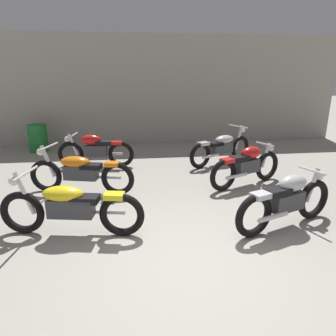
# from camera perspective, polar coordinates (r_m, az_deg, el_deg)

# --- Properties ---
(ground_plane) EXTENTS (60.00, 60.00, 0.00)m
(ground_plane) POSITION_cam_1_polar(r_m,az_deg,el_deg) (4.06, 4.59, -17.51)
(ground_plane) COLOR gray
(back_wall) EXTENTS (13.36, 0.24, 3.60)m
(back_wall) POSITION_cam_1_polar(r_m,az_deg,el_deg) (10.69, -3.57, 14.32)
(back_wall) COLOR #9E998E
(back_wall) RESTS_ON ground
(motorcycle_left_row_0) EXTENTS (2.15, 0.70, 0.97)m
(motorcycle_left_row_0) POSITION_cam_1_polar(r_m,az_deg,el_deg) (4.72, -17.87, -6.86)
(motorcycle_left_row_0) COLOR black
(motorcycle_left_row_0) RESTS_ON ground
(motorcycle_left_row_1) EXTENTS (2.13, 0.81, 0.97)m
(motorcycle_left_row_1) POSITION_cam_1_polar(r_m,az_deg,el_deg) (6.32, -16.11, -0.67)
(motorcycle_left_row_1) COLOR black
(motorcycle_left_row_1) RESTS_ON ground
(motorcycle_left_row_2) EXTENTS (1.97, 0.49, 0.88)m
(motorcycle_left_row_2) POSITION_cam_1_polar(r_m,az_deg,el_deg) (8.08, -13.47, 3.38)
(motorcycle_left_row_2) COLOR black
(motorcycle_left_row_2) RESTS_ON ground
(motorcycle_right_row_0) EXTENTS (1.88, 0.81, 0.88)m
(motorcycle_right_row_0) POSITION_cam_1_polar(r_m,az_deg,el_deg) (5.06, 21.37, -5.53)
(motorcycle_right_row_0) COLOR black
(motorcycle_right_row_0) RESTS_ON ground
(motorcycle_right_row_1) EXTENTS (1.84, 0.91, 0.88)m
(motorcycle_right_row_1) POSITION_cam_1_polar(r_m,az_deg,el_deg) (6.73, 14.58, 0.59)
(motorcycle_right_row_1) COLOR black
(motorcycle_right_row_1) RESTS_ON ground
(motorcycle_right_row_2) EXTENTS (1.96, 1.16, 0.97)m
(motorcycle_right_row_2) POSITION_cam_1_polar(r_m,az_deg,el_deg) (8.27, 10.03, 3.86)
(motorcycle_right_row_2) COLOR black
(motorcycle_right_row_2) RESTS_ON ground
(oil_drum) EXTENTS (0.59, 0.59, 0.85)m
(oil_drum) POSITION_cam_1_polar(r_m,az_deg,el_deg) (10.31, -23.15, 5.18)
(oil_drum) COLOR #1E722D
(oil_drum) RESTS_ON ground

